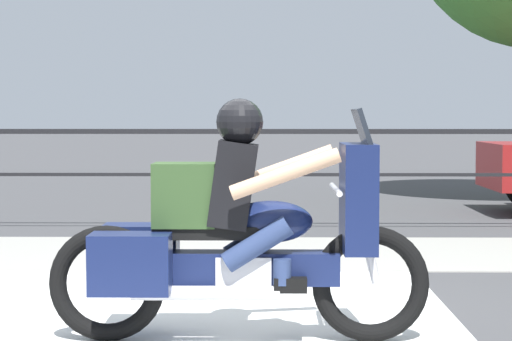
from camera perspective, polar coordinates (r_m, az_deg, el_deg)
name	(u,v)px	position (r m, az deg, el deg)	size (l,w,h in m)	color
ground_plane	(212,324)	(6.78, -2.55, -8.78)	(120.00, 120.00, 0.00)	#424244
sidewalk_band	(231,253)	(10.13, -1.45, -4.71)	(44.00, 2.40, 0.01)	#99968E
crosswalk_band	(183,330)	(6.60, -4.21, -9.09)	(3.72, 6.00, 0.01)	silver
fence_railing	(237,151)	(12.00, -1.10, 1.14)	(36.00, 0.05, 1.22)	black
motorcycle	(236,233)	(6.17, -1.15, -3.59)	(2.36, 0.76, 1.51)	black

